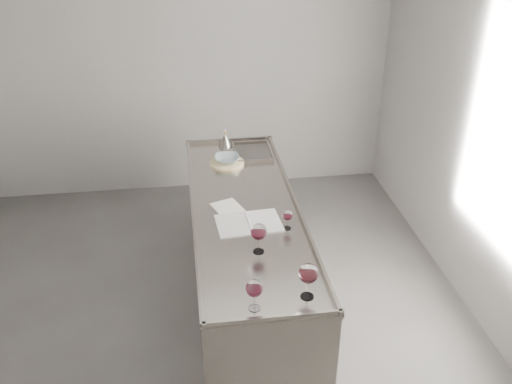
{
  "coord_description": "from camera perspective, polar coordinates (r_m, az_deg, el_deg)",
  "views": [
    {
      "loc": [
        0.09,
        -3.17,
        2.98
      ],
      "look_at": [
        0.59,
        0.38,
        1.02
      ],
      "focal_mm": 40.0,
      "sensor_mm": 36.0,
      "label": 1
    }
  ],
  "objects": [
    {
      "name": "ceramic_bowl",
      "position": [
        4.68,
        -2.91,
        3.33
      ],
      "size": [
        0.22,
        0.22,
        0.05
      ],
      "primitive_type": "imported",
      "rotation": [
        0.0,
        0.0,
        -0.1
      ],
      "color": "#8A9DA1",
      "rests_on": "trivet"
    },
    {
      "name": "wine_glass_small",
      "position": [
        3.77,
        3.18,
        -2.41
      ],
      "size": [
        0.07,
        0.07,
        0.14
      ],
      "rotation": [
        0.0,
        0.0,
        0.24
      ],
      "color": "white",
      "rests_on": "counter"
    },
    {
      "name": "trivet",
      "position": [
        4.69,
        -2.9,
        2.94
      ],
      "size": [
        0.3,
        0.3,
        0.02
      ],
      "primitive_type": "cylinder",
      "rotation": [
        0.0,
        0.0,
        0.07
      ],
      "color": "beige",
      "rests_on": "counter"
    },
    {
      "name": "wine_funnel",
      "position": [
        4.98,
        -3.08,
        5.09
      ],
      "size": [
        0.12,
        0.12,
        0.18
      ],
      "rotation": [
        0.0,
        0.0,
        -0.21
      ],
      "color": "gray",
      "rests_on": "counter"
    },
    {
      "name": "wine_glass_right",
      "position": [
        3.16,
        5.25,
        -8.2
      ],
      "size": [
        0.11,
        0.11,
        0.22
      ],
      "rotation": [
        0.0,
        0.0,
        -0.28
      ],
      "color": "white",
      "rests_on": "counter"
    },
    {
      "name": "wine_glass_left",
      "position": [
        3.08,
        -0.16,
        -9.67
      ],
      "size": [
        0.1,
        0.1,
        0.19
      ],
      "rotation": [
        0.0,
        0.0,
        0.02
      ],
      "color": "white",
      "rests_on": "counter"
    },
    {
      "name": "room_shell",
      "position": [
        3.55,
        -8.56,
        1.83
      ],
      "size": [
        4.54,
        5.04,
        2.84
      ],
      "color": "#4A4846",
      "rests_on": "ground"
    },
    {
      "name": "wine_glass_middle",
      "position": [
        3.51,
        0.27,
        -4.07
      ],
      "size": [
        0.1,
        0.1,
        0.2
      ],
      "rotation": [
        0.0,
        0.0,
        0.08
      ],
      "color": "white",
      "rests_on": "counter"
    },
    {
      "name": "counter",
      "position": [
        4.3,
        -0.99,
        -7.02
      ],
      "size": [
        0.77,
        2.42,
        0.97
      ],
      "color": "gray",
      "rests_on": "ground"
    },
    {
      "name": "loose_paper_top",
      "position": [
        4.04,
        -2.72,
        -1.68
      ],
      "size": [
        0.27,
        0.31,
        0.0
      ],
      "primitive_type": "cube",
      "rotation": [
        0.0,
        0.0,
        0.36
      ],
      "color": "white",
      "rests_on": "counter"
    },
    {
      "name": "notebook",
      "position": [
        3.86,
        -0.73,
        -3.14
      ],
      "size": [
        0.45,
        0.33,
        0.02
      ],
      "rotation": [
        0.0,
        0.0,
        0.07
      ],
      "color": "silver",
      "rests_on": "counter"
    }
  ]
}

